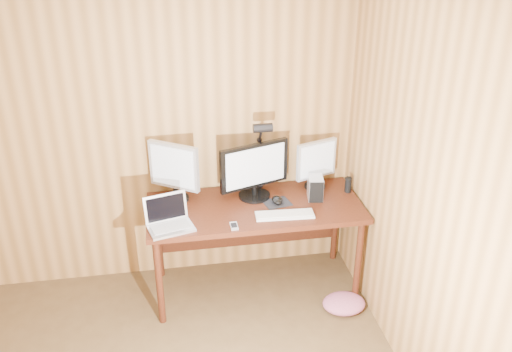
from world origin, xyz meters
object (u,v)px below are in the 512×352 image
object	(u,v)px
laptop	(169,219)
speaker	(348,185)
phone	(234,226)
desk_lamp	(261,145)
monitor_left	(174,170)
monitor_right	(316,163)
monitor_center	(254,170)
hard_drive	(315,188)
keyboard	(285,215)
desk	(253,215)
mouse	(277,200)

from	to	relation	value
laptop	speaker	bearing A→B (deg)	-3.40
phone	desk_lamp	size ratio (longest dim) A/B	0.17
monitor_left	monitor_right	bearing A→B (deg)	35.02
monitor_center	laptop	distance (m)	0.76
monitor_left	hard_drive	world-z (taller)	monitor_left
monitor_left	keyboard	distance (m)	0.89
monitor_right	speaker	bearing A→B (deg)	-45.95
monitor_left	monitor_right	size ratio (longest dim) A/B	1.17
laptop	speaker	size ratio (longest dim) A/B	2.88
monitor_right	desk_lamp	size ratio (longest dim) A/B	0.63
monitor_right	desk	bearing A→B (deg)	175.85
monitor_left	phone	size ratio (longest dim) A/B	4.46
desk	keyboard	bearing A→B (deg)	-54.43
speaker	monitor_center	bearing A→B (deg)	176.64
monitor_right	mouse	xyz separation A→B (m)	(-0.35, -0.20, -0.19)
desk	monitor_left	world-z (taller)	monitor_left
laptop	desk_lamp	bearing A→B (deg)	14.98
desk	monitor_right	world-z (taller)	monitor_right
monitor_left	desk_lamp	distance (m)	0.68
desk	hard_drive	xyz separation A→B (m)	(0.47, -0.03, 0.21)
keyboard	monitor_right	bearing A→B (deg)	53.44
monitor_right	laptop	world-z (taller)	monitor_right
hard_drive	speaker	distance (m)	0.29
speaker	hard_drive	bearing A→B (deg)	-168.22
monitor_left	phone	bearing A→B (deg)	-16.74
desk	hard_drive	bearing A→B (deg)	-4.20
desk	mouse	world-z (taller)	mouse
monitor_center	phone	size ratio (longest dim) A/B	5.24
monitor_left	desk_lamp	world-z (taller)	desk_lamp
monitor_left	keyboard	bearing A→B (deg)	7.42
phone	desk_lamp	world-z (taller)	desk_lamp
hard_drive	monitor_right	bearing A→B (deg)	83.42
monitor_center	monitor_left	distance (m)	0.60
hard_drive	speaker	size ratio (longest dim) A/B	1.42
mouse	desk_lamp	distance (m)	0.43
desk	speaker	bearing A→B (deg)	1.82
monitor_center	keyboard	distance (m)	0.43
monitor_center	hard_drive	xyz separation A→B (m)	(0.45, -0.10, -0.14)
keyboard	speaker	bearing A→B (deg)	29.90
desk	monitor_right	xyz separation A→B (m)	(0.52, 0.14, 0.33)
monitor_center	desk_lamp	world-z (taller)	desk_lamp
monitor_left	keyboard	size ratio (longest dim) A/B	1.07
monitor_left	mouse	distance (m)	0.80
phone	speaker	bearing A→B (deg)	20.42
monitor_right	mouse	distance (m)	0.45
desk	desk_lamp	world-z (taller)	desk_lamp
monitor_center	desk_lamp	distance (m)	0.19
laptop	keyboard	size ratio (longest dim) A/B	0.83
desk	monitor_center	world-z (taller)	monitor_center
speaker	laptop	bearing A→B (deg)	-168.52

